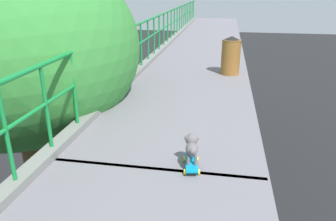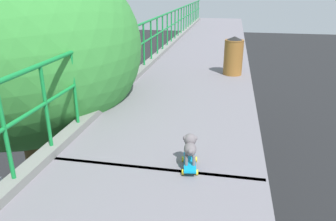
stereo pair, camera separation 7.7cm
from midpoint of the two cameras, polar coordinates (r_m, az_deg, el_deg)
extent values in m
cube|color=black|center=(3.78, -3.65, -10.12)|extent=(2.60, 0.06, 0.00)
cylinder|color=#158739|center=(3.52, -27.12, -3.80)|extent=(0.04, 0.04, 1.01)
cylinder|color=#158739|center=(4.08, -21.13, 0.42)|extent=(0.04, 0.04, 1.01)
cylinder|color=#158739|center=(4.69, -16.65, 3.58)|extent=(0.04, 0.04, 1.01)
cylinder|color=#158739|center=(5.34, -13.20, 5.99)|extent=(0.04, 0.04, 1.01)
cylinder|color=#158739|center=(6.01, -10.49, 7.85)|extent=(0.04, 0.04, 1.01)
cylinder|color=#158739|center=(6.69, -8.31, 9.32)|extent=(0.04, 0.04, 1.01)
cylinder|color=#158739|center=(7.39, -6.52, 10.51)|extent=(0.04, 0.04, 1.01)
cylinder|color=#158739|center=(8.09, -5.04, 11.48)|extent=(0.04, 0.04, 1.01)
cylinder|color=#158739|center=(8.80, -3.78, 12.30)|extent=(0.04, 0.04, 1.01)
cylinder|color=#158739|center=(9.51, -2.70, 12.98)|extent=(0.04, 0.04, 1.01)
cylinder|color=#158739|center=(10.23, -1.77, 13.57)|extent=(0.04, 0.04, 1.01)
cylinder|color=#158739|center=(10.95, -0.96, 14.08)|extent=(0.04, 0.04, 1.01)
cylinder|color=#158739|center=(11.68, -0.25, 14.52)|extent=(0.04, 0.04, 1.01)
cylinder|color=#158739|center=(12.40, 0.38, 14.91)|extent=(0.04, 0.04, 1.01)
cylinder|color=#158739|center=(13.13, 0.95, 15.25)|extent=(0.04, 0.04, 1.01)
cylinder|color=#158739|center=(13.86, 1.45, 15.56)|extent=(0.04, 0.04, 1.01)
cylinder|color=#158739|center=(14.59, 1.91, 15.83)|extent=(0.04, 0.04, 1.01)
cylinder|color=#158739|center=(15.32, 2.32, 16.08)|extent=(0.04, 0.04, 1.01)
cylinder|color=#158739|center=(16.06, 2.70, 16.31)|extent=(0.04, 0.04, 1.01)
cylinder|color=#158739|center=(16.79, 3.05, 16.51)|extent=(0.04, 0.04, 1.01)
cylinder|color=#158739|center=(17.52, 3.36, 16.70)|extent=(0.04, 0.04, 1.01)
cylinder|color=#158739|center=(18.26, 3.66, 16.87)|extent=(0.04, 0.04, 1.01)
cylinder|color=#158739|center=(19.00, 3.93, 17.03)|extent=(0.04, 0.04, 1.01)
cylinder|color=#158739|center=(19.73, 4.18, 17.17)|extent=(0.04, 0.04, 1.01)
cylinder|color=#158739|center=(20.47, 4.41, 17.31)|extent=(0.04, 0.04, 1.01)
cube|color=beige|center=(24.12, -13.75, 5.32)|extent=(2.38, 10.57, 2.70)
cube|color=black|center=(24.00, -13.85, 6.40)|extent=(2.40, 9.73, 0.70)
cylinder|color=black|center=(27.35, -8.32, 5.04)|extent=(0.28, 0.96, 0.96)
cylinder|color=black|center=(28.14, -12.76, 5.20)|extent=(0.28, 0.96, 0.96)
cylinder|color=black|center=(21.50, -13.70, 0.16)|extent=(0.28, 0.96, 0.96)
cylinder|color=black|center=(22.49, -19.05, 0.52)|extent=(0.28, 0.96, 0.96)
ellipsoid|color=#388C39|center=(6.67, -25.34, 9.84)|extent=(4.50, 4.50, 3.62)
cube|color=#0D91C8|center=(3.75, 3.54, -9.02)|extent=(0.20, 0.46, 0.02)
cylinder|color=yellow|center=(3.90, 4.60, -8.51)|extent=(0.03, 0.06, 0.06)
cylinder|color=yellow|center=(3.90, 2.31, -8.50)|extent=(0.03, 0.06, 0.06)
cylinder|color=yellow|center=(3.65, 4.84, -10.74)|extent=(0.03, 0.06, 0.06)
cylinder|color=yellow|center=(3.65, 2.37, -10.74)|extent=(0.03, 0.06, 0.06)
cylinder|color=slate|center=(3.81, 4.17, -7.35)|extent=(0.04, 0.04, 0.12)
cylinder|color=slate|center=(3.80, 2.90, -7.34)|extent=(0.04, 0.04, 0.12)
cylinder|color=slate|center=(3.64, 4.30, -8.75)|extent=(0.04, 0.04, 0.12)
cylinder|color=slate|center=(3.64, 2.97, -8.75)|extent=(0.04, 0.04, 0.12)
ellipsoid|color=slate|center=(3.68, 3.61, -6.72)|extent=(0.18, 0.27, 0.13)
sphere|color=slate|center=(3.74, 3.58, -5.11)|extent=(0.14, 0.14, 0.14)
ellipsoid|color=#6D6057|center=(3.81, 3.54, -4.83)|extent=(0.06, 0.07, 0.04)
sphere|color=slate|center=(3.74, 4.41, -4.87)|extent=(0.06, 0.06, 0.06)
sphere|color=slate|center=(3.73, 2.76, -4.86)|extent=(0.06, 0.06, 0.06)
sphere|color=slate|center=(3.54, 3.70, -7.17)|extent=(0.06, 0.06, 0.06)
cylinder|color=#915C27|center=(7.75, 10.69, 9.21)|extent=(0.43, 0.43, 0.80)
cone|color=black|center=(7.68, 10.91, 12.37)|extent=(0.44, 0.44, 0.10)
camera|label=1|loc=(0.04, -90.48, -0.18)|focal=34.62mm
camera|label=2|loc=(0.04, 89.52, 0.18)|focal=34.62mm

